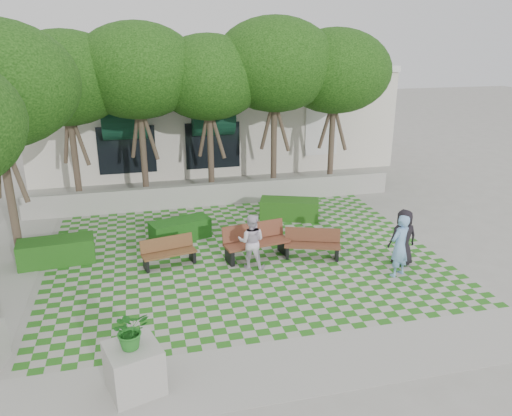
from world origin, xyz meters
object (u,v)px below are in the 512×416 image
object	(u,v)px
bench_east	(312,244)
person_white	(251,241)
person_dark	(403,238)
bench_west	(169,252)
planter_front	(133,359)
person_blue	(400,246)
bench_mid	(256,242)
hedge_midleft	(180,230)
hedge_west	(57,251)
hedge_midright	(289,209)

from	to	relation	value
bench_east	person_white	world-z (taller)	person_white
person_dark	person_white	distance (m)	4.58
bench_east	bench_west	xyz separation A→B (m)	(-4.42, 0.51, -0.03)
planter_front	person_dark	world-z (taller)	planter_front
bench_west	person_blue	bearing A→B (deg)	-31.67
person_blue	person_white	world-z (taller)	person_blue
planter_front	bench_mid	bearing A→B (deg)	55.16
bench_east	hedge_midleft	world-z (taller)	bench_east
hedge_west	person_blue	size ratio (longest dim) A/B	1.18
bench_west	hedge_midleft	size ratio (longest dim) A/B	0.85
bench_mid	person_white	world-z (taller)	person_white
planter_front	person_white	size ratio (longest dim) A/B	1.04
person_blue	person_dark	world-z (taller)	person_blue
hedge_midright	planter_front	bearing A→B (deg)	-124.52
planter_front	bench_east	bearing A→B (deg)	42.38
hedge_midleft	person_white	bearing A→B (deg)	-55.09
bench_east	hedge_midleft	size ratio (longest dim) A/B	0.91
bench_east	bench_west	size ratio (longest dim) A/B	1.07
hedge_west	person_blue	bearing A→B (deg)	-18.45
bench_east	person_blue	size ratio (longest dim) A/B	0.97
hedge_midright	hedge_west	size ratio (longest dim) A/B	0.99
person_dark	bench_east	bearing A→B (deg)	-23.68
bench_west	planter_front	world-z (taller)	planter_front
hedge_midleft	hedge_west	distance (m)	3.97
bench_mid	person_white	size ratio (longest dim) A/B	1.27
hedge_west	planter_front	bearing A→B (deg)	-71.03
bench_west	person_dark	bearing A→B (deg)	-25.40
bench_east	hedge_midleft	xyz separation A→B (m)	(-3.89, 2.43, -0.09)
bench_mid	hedge_west	distance (m)	6.11
bench_west	hedge_midright	distance (m)	5.61
person_dark	bench_mid	bearing A→B (deg)	-19.31
hedge_west	bench_mid	bearing A→B (deg)	-9.88
hedge_west	person_white	world-z (taller)	person_white
bench_east	planter_front	bearing A→B (deg)	-118.21
hedge_midright	person_dark	distance (m)	5.10
person_dark	person_white	xyz separation A→B (m)	(-4.49, 0.88, -0.03)
person_blue	planter_front	bearing A→B (deg)	-0.55
bench_west	person_dark	xyz separation A→B (m)	(6.89, -1.64, 0.47)
planter_front	person_blue	distance (m)	8.18
person_blue	person_dark	bearing A→B (deg)	-150.53
hedge_midright	planter_front	distance (m)	10.33
hedge_midright	hedge_midleft	size ratio (longest dim) A/B	1.09
person_dark	person_white	bearing A→B (deg)	-10.17
hedge_midleft	planter_front	bearing A→B (deg)	-102.29
hedge_midleft	bench_east	bearing A→B (deg)	-31.95
bench_west	hedge_midleft	xyz separation A→B (m)	(0.54, 1.91, -0.06)
bench_east	person_dark	xyz separation A→B (m)	(2.47, -1.13, 0.44)
bench_west	person_white	bearing A→B (deg)	-29.55
hedge_midleft	hedge_west	world-z (taller)	hedge_west
bench_east	bench_mid	distance (m)	1.77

